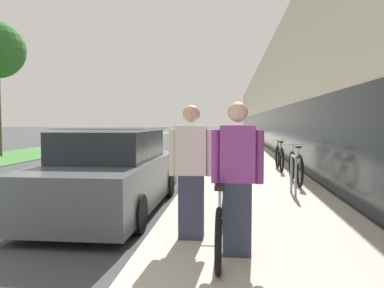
# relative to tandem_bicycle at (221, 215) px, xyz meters

# --- Properties ---
(sidewalk_slab) EXTENTS (3.29, 70.00, 0.15)m
(sidewalk_slab) POSITION_rel_tandem_bicycle_xyz_m (0.64, 19.46, -0.45)
(sidewalk_slab) COLOR #BCB5A5
(sidewalk_slab) RESTS_ON ground
(storefront_facade) EXTENTS (10.01, 70.00, 6.27)m
(storefront_facade) POSITION_rel_tandem_bicycle_xyz_m (7.32, 27.46, 2.60)
(storefront_facade) COLOR beige
(storefront_facade) RESTS_ON ground
(lawn_strip) EXTENTS (4.04, 70.00, 0.03)m
(lawn_strip) POSITION_rel_tandem_bicycle_xyz_m (-10.46, 23.46, -0.51)
(lawn_strip) COLOR #3D7533
(lawn_strip) RESTS_ON ground
(tandem_bicycle) EXTENTS (0.52, 2.60, 0.87)m
(tandem_bicycle) POSITION_rel_tandem_bicycle_xyz_m (0.00, 0.00, 0.00)
(tandem_bicycle) COLOR black
(tandem_bicycle) RESTS_ON sidewalk_slab
(person_rider) EXTENTS (0.60, 0.24, 1.78)m
(person_rider) POSITION_rel_tandem_bicycle_xyz_m (0.19, -0.33, 0.52)
(person_rider) COLOR #33384C
(person_rider) RESTS_ON sidewalk_slab
(person_bystander) EXTENTS (0.60, 0.24, 1.77)m
(person_bystander) POSITION_rel_tandem_bicycle_xyz_m (-0.40, 0.22, 0.52)
(person_bystander) COLOR #33384C
(person_bystander) RESTS_ON sidewalk_slab
(bike_rack_hoop) EXTENTS (0.05, 0.60, 0.84)m
(bike_rack_hoop) POSITION_rel_tandem_bicycle_xyz_m (1.44, 3.36, 0.14)
(bike_rack_hoop) COLOR gray
(bike_rack_hoop) RESTS_ON sidewalk_slab
(cruiser_bike_nearest) EXTENTS (0.52, 1.88, 0.98)m
(cruiser_bike_nearest) POSITION_rel_tandem_bicycle_xyz_m (1.74, 4.88, 0.04)
(cruiser_bike_nearest) COLOR black
(cruiser_bike_nearest) RESTS_ON sidewalk_slab
(cruiser_bike_middle) EXTENTS (0.52, 1.78, 0.96)m
(cruiser_bike_middle) POSITION_rel_tandem_bicycle_xyz_m (1.67, 7.42, 0.03)
(cruiser_bike_middle) COLOR black
(cruiser_bike_middle) RESTS_ON sidewalk_slab
(parked_sedan_curbside) EXTENTS (1.95, 4.70, 1.60)m
(parked_sedan_curbside) POSITION_rel_tandem_bicycle_xyz_m (-2.15, 2.26, 0.18)
(parked_sedan_curbside) COLOR #4C5156
(parked_sedan_curbside) RESTS_ON ground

